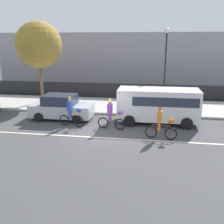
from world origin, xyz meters
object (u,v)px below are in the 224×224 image
Objects in this scene: parked_car_silver at (61,107)px; street_lamp_post at (166,55)px; parade_cyclist_purple at (112,115)px; parked_van_white at (159,103)px; parade_cyclist_orange at (162,124)px; parade_cyclist_cobalt at (72,113)px.

parked_car_silver is 8.98m from street_lamp_post.
parade_cyclist_purple is at bearing -23.45° from parked_car_silver.
parked_car_silver is at bearing 156.55° from parade_cyclist_purple.
street_lamp_post reaches higher than parked_car_silver.
parked_van_white is 0.85× the size of street_lamp_post.
parade_cyclist_purple is at bearing -148.81° from parked_van_white.
parked_van_white is at bearing 91.73° from parade_cyclist_orange.
parade_cyclist_purple is (2.49, -0.14, 0.00)m from parade_cyclist_cobalt.
parade_cyclist_purple is 1.00× the size of parade_cyclist_orange.
parked_car_silver is (-6.40, -0.09, -0.50)m from parked_van_white.
street_lamp_post is (0.45, 4.74, 2.71)m from parked_van_white.
parade_cyclist_purple is at bearing 157.36° from parade_cyclist_orange.
parked_car_silver is (-1.16, 1.44, -0.06)m from parade_cyclist_cobalt.
parade_cyclist_purple is at bearing -116.59° from street_lamp_post.
parade_cyclist_orange is (5.33, -1.33, 0.00)m from parade_cyclist_cobalt.
street_lamp_post is at bearing 35.19° from parked_car_silver.
parked_car_silver is at bearing 128.83° from parade_cyclist_cobalt.
parked_van_white reaches higher than parade_cyclist_orange.
parade_cyclist_purple reaches higher than parked_car_silver.
street_lamp_post reaches higher than parked_van_white.
parade_cyclist_orange is 8.23m from street_lamp_post.
street_lamp_post is (0.36, 7.60, 3.15)m from parade_cyclist_orange.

